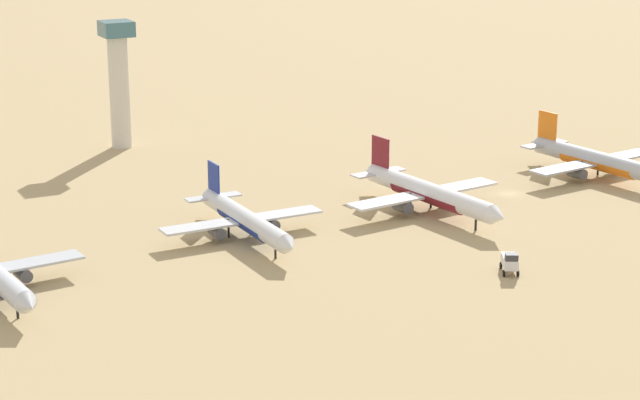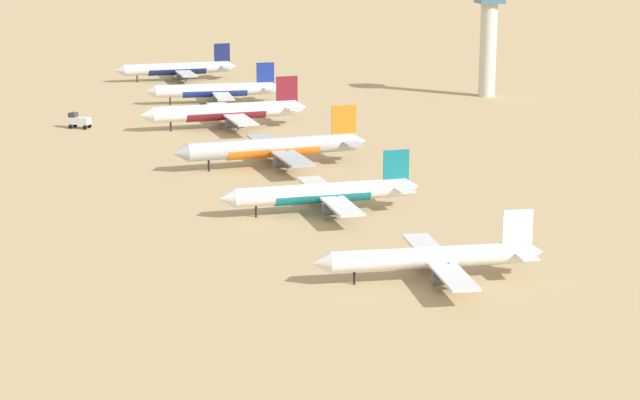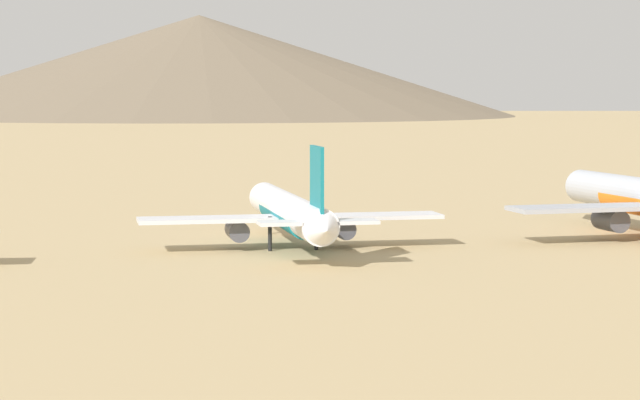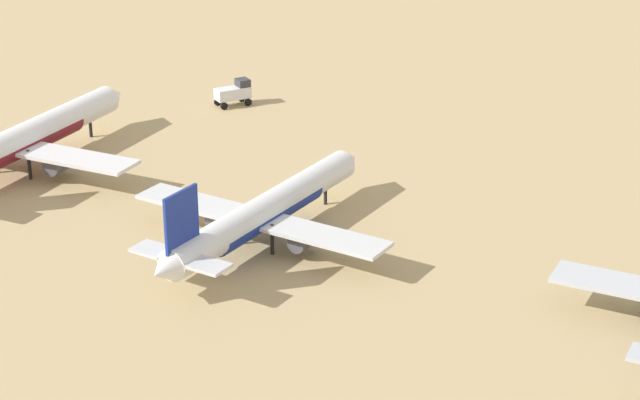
# 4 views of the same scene
# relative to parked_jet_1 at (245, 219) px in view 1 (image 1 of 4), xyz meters

# --- Properties ---
(ground_plane) EXTENTS (1800.00, 1800.00, 0.00)m
(ground_plane) POSITION_rel_parked_jet_1_xyz_m (-2.40, 60.98, -3.69)
(ground_plane) COLOR tan
(parked_jet_1) EXTENTS (38.40, 31.12, 11.10)m
(parked_jet_1) POSITION_rel_parked_jet_1_xyz_m (0.00, 0.00, 0.00)
(parked_jet_1) COLOR silver
(parked_jet_1) RESTS_ON ground
(parked_jet_2) EXTENTS (42.41, 34.60, 12.23)m
(parked_jet_2) POSITION_rel_parked_jet_1_xyz_m (1.30, 38.61, 0.38)
(parked_jet_2) COLOR white
(parked_jet_2) RESTS_ON ground
(parked_jet_3) EXTENTS (42.28, 34.50, 12.20)m
(parked_jet_3) POSITION_rel_parked_jet_1_xyz_m (-3.37, 84.96, 0.37)
(parked_jet_3) COLOR #B2B7C1
(parked_jet_3) RESTS_ON ground
(service_truck) EXTENTS (5.70, 4.71, 3.90)m
(service_truck) POSITION_rel_parked_jet_1_xyz_m (37.39, 32.09, -1.61)
(service_truck) COLOR silver
(service_truck) RESTS_ON ground
(control_tower) EXTENTS (7.20, 7.20, 30.45)m
(control_tower) POSITION_rel_parked_jet_1_xyz_m (-78.92, 2.01, 13.26)
(control_tower) COLOR beige
(control_tower) RESTS_ON ground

